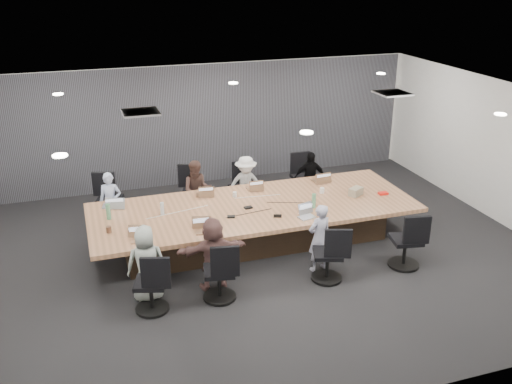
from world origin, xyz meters
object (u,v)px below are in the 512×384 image
object	(u,v)px
snack_packet	(383,193)
person_6	(319,238)
chair_4	(151,287)
chair_5	(219,276)
person_0	(111,202)
laptop_2	(254,188)
mug_brown	(109,229)
chair_7	(405,244)
bottle_clear	(162,209)
person_5	(213,254)
bottle_green_left	(108,212)
stapler	(278,216)
conference_table	(254,222)
chair_3	(303,181)
chair_1	(194,194)
canvas_bag	(356,192)
chair_6	(328,258)
laptop_5	(205,232)
person_4	(146,263)
bottle_green_right	(314,201)
person_3	(310,178)
laptop_1	(203,195)
laptop_4	(141,241)
laptop_0	(112,206)
laptop_6	(307,217)
laptop_3	(321,180)
chair_2	(241,190)
person_2	(246,185)

from	to	relation	value
snack_packet	person_6	bearing A→B (deg)	-149.13
chair_4	chair_5	distance (m)	1.06
person_0	laptop_2	distance (m)	2.81
mug_brown	snack_packet	size ratio (longest dim) A/B	0.60
laptop_2	snack_packet	distance (m)	2.52
chair_7	bottle_clear	world-z (taller)	bottle_clear
person_5	bottle_green_left	xyz separation A→B (m)	(-1.47, 1.59, 0.27)
person_5	stapler	distance (m)	1.55
laptop_2	conference_table	bearing A→B (deg)	73.54
chair_3	person_0	world-z (taller)	person_0
chair_1	canvas_bag	xyz separation A→B (m)	(2.79, -1.83, 0.41)
chair_6	laptop_5	xyz separation A→B (m)	(-1.84, 0.90, 0.34)
chair_7	person_6	size ratio (longest dim) A/B	0.70
person_4	bottle_green_right	distance (m)	3.33
person_3	person_4	size ratio (longest dim) A/B	0.96
laptop_1	person_5	world-z (taller)	person_5
chair_4	laptop_1	bearing A→B (deg)	77.17
bottle_green_left	bottle_green_right	bearing A→B (deg)	-10.40
chair_1	conference_table	bearing A→B (deg)	131.04
chair_4	laptop_5	world-z (taller)	chair_4
laptop_2	laptop_1	bearing A→B (deg)	1.21
snack_packet	person_5	bearing A→B (deg)	-163.39
conference_table	person_4	distance (m)	2.58
conference_table	chair_3	xyz separation A→B (m)	(1.70, 1.70, 0.01)
chair_3	bottle_clear	bearing A→B (deg)	24.39
laptop_2	person_5	xyz separation A→B (m)	(-1.39, -2.15, -0.13)
laptop_1	laptop_4	bearing A→B (deg)	57.61
person_0	laptop_0	world-z (taller)	person_0
person_5	laptop_6	bearing A→B (deg)	-162.15
chair_3	laptop_3	distance (m)	0.96
chair_2	laptop_1	size ratio (longest dim) A/B	2.43
laptop_6	snack_packet	world-z (taller)	snack_packet
person_4	bottle_green_left	xyz separation A→B (m)	(-0.41, 1.59, 0.26)
chair_1	laptop_3	world-z (taller)	chair_1
chair_6	person_0	world-z (taller)	person_0
chair_4	chair_5	xyz separation A→B (m)	(1.06, 0.00, 0.01)
chair_7	laptop_4	world-z (taller)	chair_7
laptop_1	person_2	size ratio (longest dim) A/B	0.24
person_4	stapler	distance (m)	2.53
laptop_0	person_4	size ratio (longest dim) A/B	0.29
laptop_5	bottle_green_right	xyz separation A→B (m)	(2.14, 0.37, 0.13)
laptop_2	person_3	bearing A→B (deg)	-157.93
chair_1	person_5	world-z (taller)	person_5
chair_3	canvas_bag	distance (m)	1.90
person_2	bottle_green_left	world-z (taller)	person_2
laptop_1	person_6	world-z (taller)	person_6
person_2	person_4	world-z (taller)	person_4
person_3	chair_5	bearing A→B (deg)	-123.03
laptop_5	laptop_6	distance (m)	1.84
person_3	person_5	xyz separation A→B (m)	(-2.83, -2.70, 0.02)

